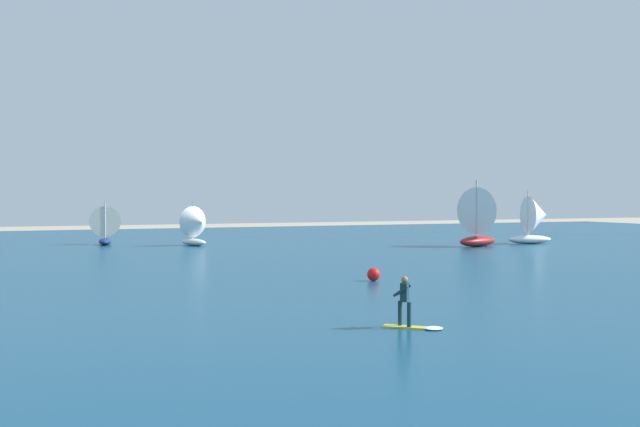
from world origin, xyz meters
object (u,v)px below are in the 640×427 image
object	(u,v)px
marker_buoy	(374,274)
sailboat_far_left	(105,225)
sailboat_heeled_over	(482,216)
sailboat_anchored_offshore	(197,225)
sailboat_center_horizon	(536,219)
kitesurfer	(410,309)

from	to	relation	value
marker_buoy	sailboat_far_left	bearing A→B (deg)	103.81
marker_buoy	sailboat_heeled_over	bearing A→B (deg)	44.71
sailboat_anchored_offshore	marker_buoy	size ratio (longest dim) A/B	5.67
sailboat_heeled_over	sailboat_center_horizon	bearing A→B (deg)	7.44
sailboat_heeled_over	sailboat_far_left	world-z (taller)	sailboat_heeled_over
sailboat_heeled_over	sailboat_far_left	xyz separation A→B (m)	(-28.98, 14.38, -0.83)
kitesurfer	sailboat_anchored_offshore	bearing A→B (deg)	85.37
sailboat_heeled_over	marker_buoy	distance (m)	28.87
kitesurfer	sailboat_center_horizon	distance (m)	46.38
sailboat_anchored_offshore	sailboat_heeled_over	world-z (taller)	sailboat_heeled_over
sailboat_anchored_offshore	marker_buoy	xyz separation A→B (m)	(1.66, -29.69, -1.39)
sailboat_heeled_over	sailboat_anchored_offshore	bearing A→B (deg)	156.89
kitesurfer	sailboat_center_horizon	world-z (taller)	sailboat_center_horizon
kitesurfer	marker_buoy	size ratio (longest dim) A/B	2.74
kitesurfer	sailboat_far_left	distance (m)	47.48
marker_buoy	sailboat_anchored_offshore	bearing A→B (deg)	93.21
sailboat_far_left	sailboat_center_horizon	xyz separation A→B (m)	(35.16, -13.57, 0.45)
sailboat_anchored_offshore	sailboat_far_left	bearing A→B (deg)	144.22
sailboat_center_horizon	marker_buoy	xyz separation A→B (m)	(-26.64, -21.06, -1.83)
sailboat_heeled_over	marker_buoy	xyz separation A→B (m)	(-20.46, -20.25, -2.21)
kitesurfer	sailboat_heeled_over	world-z (taller)	sailboat_heeled_over
sailboat_anchored_offshore	sailboat_center_horizon	xyz separation A→B (m)	(28.31, -8.63, 0.44)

